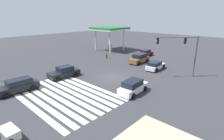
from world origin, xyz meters
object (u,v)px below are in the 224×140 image
Objects in this scene: car_2 at (18,86)px; car_6 at (139,58)px; car_3 at (155,66)px; car_0 at (64,72)px; car_4 at (145,53)px; car_1 at (133,87)px; pedestrian at (107,54)px; traffic_signal_mast at (184,48)px.

car_6 reaches higher than car_2.
car_2 is at bearing 155.34° from car_3.
car_4 is (1.21, 19.87, -0.06)m from car_0.
car_4 is (-9.59, 17.53, -0.09)m from car_1.
car_1 is 0.87× the size of car_4.
pedestrian reaches higher than car_0.
traffic_signal_mast is at bearing 55.24° from car_4.
car_3 is at bearing -52.31° from traffic_signal_mast.
car_1 reaches higher than car_3.
pedestrian is (-3.61, 12.65, 0.17)m from car_0.
pedestrian is at bearing -47.89° from traffic_signal_mast.
car_2 is (-12.09, -18.49, -3.60)m from traffic_signal_mast.
car_4 is 8.68m from pedestrian.
car_6 reaches higher than car_3.
car_1 is at bearing 34.16° from traffic_signal_mast.
car_6 is 7.33m from pedestrian.
car_2 is 1.08× the size of car_3.
car_6 is at bearing 63.94° from car_3.
car_1 is 0.98× the size of car_3.
car_0 is 0.97× the size of car_6.
car_3 is 11.67m from pedestrian.
car_3 is 4.92m from car_6.
car_1 is at bearing 131.17° from car_2.
traffic_signal_mast is 14.43m from car_4.
car_1 is 17.72m from pedestrian.
car_2 is (0.53, -6.66, 0.02)m from car_0.
car_2 is 20.51m from car_3.
pedestrian reaches higher than car_4.
car_0 is at bearing -15.67° from car_6.
car_6 is (2.99, 20.99, 0.09)m from car_2.
car_0 is 11.05m from car_1.
car_0 is at bearing -3.07° from car_4.
traffic_signal_mast is 1.31× the size of car_0.
car_1 is at bearing 29.10° from car_4.
car_4 is (-11.41, 8.04, -3.68)m from traffic_signal_mast.
car_6 is at bearing 171.83° from car_2.
pedestrian is (-4.14, 19.31, 0.15)m from car_2.
pedestrian reaches higher than car_1.
car_3 is at bearing 65.19° from car_6.
car_6 is 2.95× the size of pedestrian.
car_3 is 0.91× the size of car_6.
car_1 is 19.98m from car_4.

